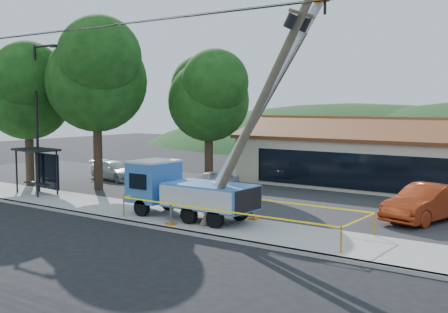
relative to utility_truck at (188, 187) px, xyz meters
name	(u,v)px	position (x,y,z in m)	size (l,w,h in m)	color
ground	(149,243)	(1.48, -4.21, -1.61)	(120.00, 120.00, 0.00)	black
curb	(183,232)	(1.48, -2.11, -1.54)	(60.00, 0.25, 0.15)	#A19D97
sidewalk	(210,224)	(1.48, -0.21, -1.54)	(60.00, 4.00, 0.15)	#A19D97
parking_lot	(296,200)	(1.48, 7.79, -1.56)	(60.00, 12.00, 0.10)	#28282B
strip_mall	(412,161)	(5.48, 15.78, 0.27)	(22.50, 8.53, 4.67)	beige
streetlight	(39,107)	(-12.30, 0.79, 3.69)	(2.13, 0.22, 9.00)	black
tree_west_near	(96,71)	(-10.52, 3.79, 5.91)	(7.56, 6.72, 10.80)	#332316
tree_west_far	(27,88)	(-15.52, 2.29, 4.93)	(6.84, 6.08, 9.48)	#332316
tree_lot	(209,93)	(-5.52, 8.79, 4.60)	(6.30, 5.60, 8.94)	#332316
hill_west	(352,145)	(-13.52, 50.79, -1.61)	(78.40, 56.00, 28.00)	#183B15
utility_truck	(188,187)	(0.00, 0.00, 0.00)	(10.28, 3.52, 9.73)	black
leaning_pole	(259,107)	(4.47, -0.88, 3.77)	(5.49, 1.91, 9.65)	brown
bus_shelter	(39,160)	(-11.88, 0.41, 0.52)	(2.95, 2.00, 2.69)	black
caution_tape	(240,209)	(2.86, 0.12, -0.73)	(11.20, 3.37, 0.97)	#D1680B
car_silver	(213,194)	(-3.79, 6.94, -1.61)	(1.62, 4.02, 1.37)	#A5A6AC
car_red	(426,223)	(9.22, 6.14, -1.61)	(1.79, 5.13, 1.69)	#A42F10
car_white	(116,181)	(-12.90, 7.48, -1.61)	(1.86, 4.58, 1.33)	silver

